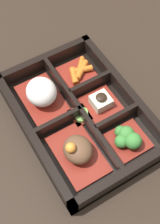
% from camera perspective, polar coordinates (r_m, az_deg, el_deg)
% --- Properties ---
extents(ground_plane, '(3.00, 3.00, 0.00)m').
position_cam_1_polar(ground_plane, '(0.60, -0.00, -1.24)').
color(ground_plane, black).
extents(bento_base, '(0.30, 0.21, 0.01)m').
position_cam_1_polar(bento_base, '(0.60, -0.00, -1.00)').
color(bento_base, black).
rests_on(bento_base, ground_plane).
extents(bento_rim, '(0.30, 0.21, 0.04)m').
position_cam_1_polar(bento_rim, '(0.59, 0.18, -0.13)').
color(bento_rim, black).
rests_on(bento_rim, ground_plane).
extents(bowl_stew, '(0.11, 0.07, 0.05)m').
position_cam_1_polar(bowl_stew, '(0.54, -0.43, -7.12)').
color(bowl_stew, maroon).
rests_on(bowl_stew, bento_base).
extents(bowl_rice, '(0.11, 0.07, 0.06)m').
position_cam_1_polar(bowl_rice, '(0.60, -7.02, 3.37)').
color(bowl_rice, maroon).
rests_on(bowl_rice, bento_base).
extents(bowl_greens, '(0.07, 0.07, 0.04)m').
position_cam_1_polar(bowl_greens, '(0.56, 8.55, -4.68)').
color(bowl_greens, maroon).
rests_on(bowl_greens, bento_base).
extents(bowl_tofu, '(0.07, 0.07, 0.03)m').
position_cam_1_polar(bowl_tofu, '(0.60, 3.95, 1.52)').
color(bowl_tofu, maroon).
rests_on(bowl_tofu, bento_base).
extents(bowl_carrots, '(0.07, 0.07, 0.02)m').
position_cam_1_polar(bowl_carrots, '(0.65, -0.30, 7.26)').
color(bowl_carrots, maroon).
rests_on(bowl_carrots, bento_base).
extents(bowl_pickles, '(0.04, 0.03, 0.01)m').
position_cam_1_polar(bowl_pickles, '(0.59, 0.23, -0.50)').
color(bowl_pickles, maroon).
rests_on(bowl_pickles, bento_base).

